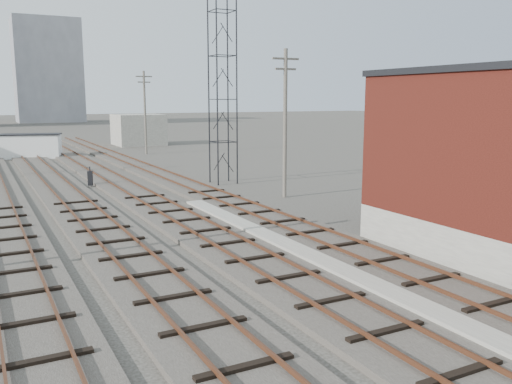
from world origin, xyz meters
TOP-DOWN VIEW (x-y plane):
  - ground at (0.00, 60.00)m, footprint 320.00×320.00m
  - track_right at (2.50, 39.00)m, footprint 3.20×90.00m
  - track_mid_right at (-1.50, 39.00)m, footprint 3.20×90.00m
  - track_mid_left at (-5.50, 39.00)m, footprint 3.20×90.00m
  - platform_curb at (0.50, 14.00)m, footprint 0.90×28.00m
  - lattice_tower at (5.50, 35.00)m, footprint 1.60×1.60m
  - utility_pole_right_a at (6.50, 28.00)m, footprint 1.80×0.24m
  - utility_pole_right_b at (6.50, 58.00)m, footprint 1.80×0.24m
  - apartment_right at (8.00, 150.00)m, footprint 16.00×12.00m
  - shed_right at (9.00, 70.00)m, footprint 6.00×6.00m
  - switch_stand at (-3.42, 37.69)m, footprint 0.40×0.40m
  - site_trailer at (-5.19, 59.47)m, footprint 6.42×4.16m

SIDE VIEW (x-z plane):
  - ground at x=0.00m, z-range 0.00..0.00m
  - track_right at x=2.50m, z-range -0.09..0.30m
  - track_mid_right at x=-1.50m, z-range -0.09..0.30m
  - track_mid_left at x=-5.50m, z-range -0.09..0.30m
  - platform_curb at x=0.50m, z-range 0.00..0.26m
  - switch_stand at x=-3.42m, z-range -0.04..1.28m
  - site_trailer at x=-5.19m, z-range 0.01..2.51m
  - shed_right at x=9.00m, z-range 0.00..4.00m
  - utility_pole_right_a at x=6.50m, z-range 0.30..9.30m
  - utility_pole_right_b at x=6.50m, z-range 0.30..9.30m
  - lattice_tower at x=5.50m, z-range 0.00..15.00m
  - apartment_right at x=8.00m, z-range 0.00..26.00m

